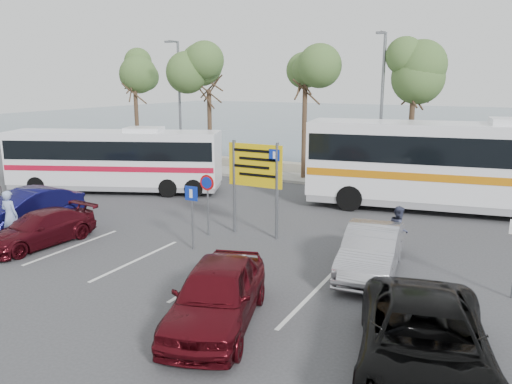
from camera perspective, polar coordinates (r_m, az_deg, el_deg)
The scene contains 23 objects.
ground at distance 17.04m, azimuth -8.19°, elevation -7.33°, with size 120.00×120.00×0.00m, color #373739.
kerb_strip at distance 29.09m, azimuth 8.14°, elevation 1.26°, with size 44.00×2.40×0.15m, color gray.
seawall at distance 30.91m, azimuth 9.42°, elevation 2.32°, with size 48.00×0.80×0.60m, color gray.
sea at distance 73.73m, azimuth 20.47°, elevation 7.46°, with size 140.00×140.00×0.00m, color #405766.
tree_far_left at distance 35.72m, azimuth -13.75°, elevation 13.24°, with size 3.20×3.20×7.60m.
tree_left at distance 32.09m, azimuth -5.43°, elevation 13.05°, with size 3.20×3.20×7.20m.
tree_mid at distance 29.07m, azimuth 5.69°, elevation 14.36°, with size 3.20×3.20×8.00m.
tree_right at distance 27.35m, azimuth 17.69°, elevation 12.92°, with size 3.20×3.20×7.40m.
street_lamp_left at distance 32.85m, azimuth -8.82°, elevation 10.50°, with size 0.45×1.15×8.01m.
street_lamp_right at distance 27.22m, azimuth 14.13°, elevation 9.83°, with size 0.45×1.15×8.01m.
direction_sign at distance 18.51m, azimuth -0.09°, elevation 2.22°, with size 2.20×0.12×3.60m.
sign_no_stop at distance 18.80m, azimuth -5.57°, elevation -0.33°, with size 0.60×0.08×2.35m.
sign_parking at distance 17.33m, azimuth -7.35°, elevation -1.87°, with size 0.50×0.07×2.25m.
lane_markings at distance 16.99m, azimuth -13.33°, elevation -7.60°, with size 12.02×4.20×0.01m, color silver, non-canonical shape.
coach_bus_left at distance 27.18m, azimuth -15.81°, elevation 3.32°, with size 10.98×6.41×3.41m.
coach_bus_right at distance 23.79m, azimuth 22.57°, elevation 2.44°, with size 13.81×5.11×4.21m.
car_blue at distance 22.07m, azimuth -24.73°, elevation -1.70°, with size 1.59×4.55×1.50m, color #0E0E41.
car_maroon at distance 19.47m, azimuth -23.46°, elevation -3.86°, with size 1.69×4.15×1.21m, color #460B13.
car_red at distance 12.23m, azimuth -4.51°, elevation -11.57°, with size 1.86×4.61×1.57m, color #4E0B12.
suv_black at distance 10.73m, azimuth 18.69°, elevation -16.04°, with size 2.55×5.53×1.54m, color black.
car_silver_b at distance 15.68m, azimuth 13.03°, elevation -6.50°, with size 1.55×4.43×1.46m, color #95959A.
pedestrian_near at distance 20.34m, azimuth -26.32°, elevation -2.44°, with size 0.69×0.45×1.89m, color #90A4D1.
pedestrian_far at distance 17.86m, azimuth 15.98°, elevation -4.07°, with size 0.77×0.60×1.59m, color #383B54.
Camera 1 is at (9.51, -12.89, 5.82)m, focal length 35.00 mm.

